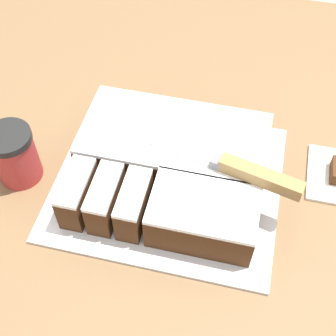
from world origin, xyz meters
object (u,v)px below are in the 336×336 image
cake_board (168,182)px  coffee_cup (15,155)px  knife (243,170)px  cake (171,167)px

cake_board → coffee_cup: size_ratio=3.68×
knife → coffee_cup: 0.37m
cake_board → cake: bearing=39.8°
cake_board → knife: 0.14m
cake → knife: size_ratio=0.97×
cake → coffee_cup: size_ratio=3.02×
cake_board → coffee_cup: coffee_cup is taller
cake → knife: knife is taller
cake_board → cake: cake is taller
coffee_cup → knife: bearing=4.0°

